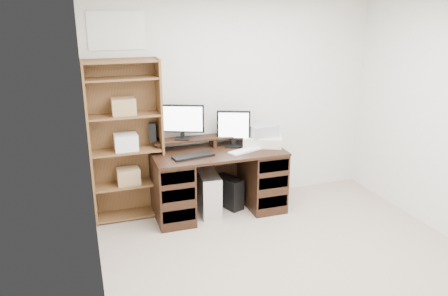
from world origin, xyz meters
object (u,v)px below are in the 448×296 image
monitor_wide (182,120)px  monitor_small (234,127)px  desk (218,180)px  bookshelf (126,140)px  tower_black (229,192)px  tower_silver (208,193)px  printer (262,140)px

monitor_wide → monitor_small: 0.61m
desk → bookshelf: bookshelf is taller
tower_black → bookshelf: bearing=152.4°
tower_silver → monitor_small: bearing=22.0°
printer → tower_silver: size_ratio=0.91×
tower_silver → bookshelf: bookshelf is taller
bookshelf → desk: bearing=-12.0°
desk → monitor_small: (0.23, 0.11, 0.59)m
printer → tower_silver: (-0.69, -0.05, -0.56)m
monitor_wide → monitor_small: monitor_wide is taller
monitor_wide → tower_black: bearing=7.0°
monitor_wide → bookshelf: (-0.64, -0.00, -0.18)m
tower_silver → monitor_wide: bearing=143.7°
printer → monitor_wide: bearing=-165.9°
monitor_small → printer: monitor_small is taller
monitor_small → tower_silver: 0.82m
desk → tower_black: size_ratio=3.69×
monitor_small → tower_black: (-0.07, -0.04, -0.80)m
tower_silver → desk: bearing=2.0°
desk → tower_black: 0.27m
tower_black → monitor_wide: bearing=144.1°
printer → tower_black: bearing=-158.9°
desk → monitor_wide: 0.82m
tower_silver → bookshelf: (-0.89, 0.21, 0.67)m
printer → monitor_small: bearing=-166.5°
desk → tower_silver: (-0.12, 0.01, -0.15)m
monitor_wide → bookshelf: bookshelf is taller
monitor_small → tower_black: monitor_small is taller
tower_black → bookshelf: 1.38m
desk → monitor_small: monitor_small is taller
monitor_small → bookshelf: 1.24m
monitor_wide → monitor_small: size_ratio=1.12×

